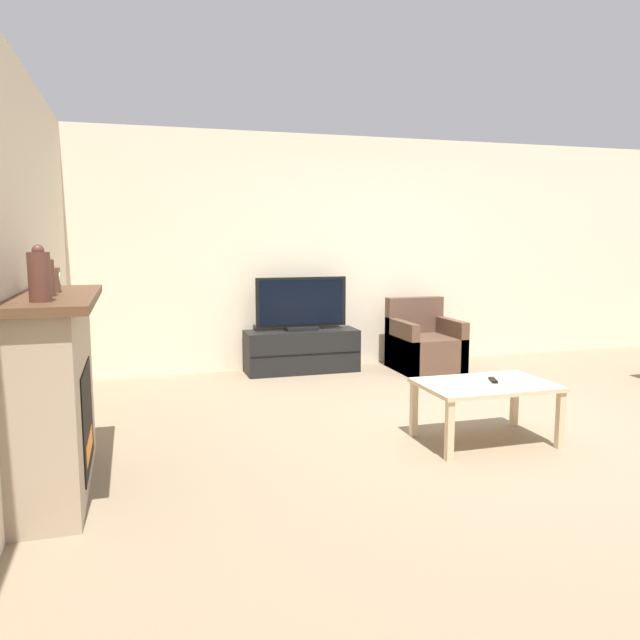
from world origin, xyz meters
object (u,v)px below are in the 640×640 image
armchair (424,346)px  remote (493,380)px  mantel_vase_centre_left (48,277)px  mantel_vase_left (39,275)px  mantel_clock (54,280)px  coffee_table (486,390)px  tv_stand (302,351)px  tv (301,306)px  fireplace (54,392)px

armchair → remote: size_ratio=5.31×
mantel_vase_centre_left → armchair: (3.67, 2.63, -1.03)m
mantel_vase_left → armchair: size_ratio=0.36×
mantel_vase_centre_left → mantel_clock: mantel_vase_centre_left is taller
mantel_vase_left → mantel_clock: 0.59m
coffee_table → mantel_vase_centre_left: bearing=-177.1°
armchair → tv_stand: bearing=168.1°
tv_stand → remote: tv_stand is taller
mantel_clock → tv: 3.55m
mantel_vase_centre_left → tv: 3.75m
tv → mantel_clock: bearing=-130.5°
mantel_vase_left → remote: size_ratio=1.93×
tv → coffee_table: (0.68, -2.78, -0.37)m
fireplace → armchair: size_ratio=1.77×
mantel_clock → tv_stand: size_ratio=0.12×
mantel_vase_left → tv_stand: mantel_vase_left is taller
mantel_clock → mantel_vase_centre_left: bearing=-90.2°
fireplace → armchair: (3.69, 2.52, -0.33)m
mantel_clock → mantel_vase_left: bearing=-90.1°
tv_stand → armchair: (1.39, -0.29, 0.03)m
fireplace → mantel_clock: 0.68m
fireplace → remote: size_ratio=9.40×
tv_stand → coffee_table: 2.86m
mantel_clock → fireplace: bearing=-96.9°
tv_stand → tv: 0.52m
tv_stand → remote: size_ratio=8.29×
tv_stand → coffee_table: tv_stand is taller
mantel_clock → armchair: (3.67, 2.38, -1.00)m
remote → tv: bearing=124.8°
mantel_vase_left → mantel_vase_centre_left: (0.00, 0.33, -0.03)m
tv_stand → mantel_vase_left: bearing=-125.0°
mantel_vase_centre_left → mantel_clock: bearing=89.8°
coffee_table → remote: remote is taller
mantel_vase_centre_left → coffee_table: 3.10m
armchair → fireplace: bearing=-145.6°
mantel_vase_left → tv: (2.28, 3.25, -0.57)m
tv_stand → mantel_clock: bearing=-130.5°
fireplace → tv: size_ratio=1.39×
fireplace → remote: (3.05, 0.07, -0.14)m
tv → coffee_table: 2.88m
fireplace → mantel_vase_centre_left: 0.71m
armchair → remote: (-0.64, -2.46, 0.19)m
fireplace → coffee_table: (2.97, 0.04, -0.21)m
tv_stand → tv: (0.00, -0.00, 0.52)m
fireplace → mantel_clock: (0.02, 0.15, 0.67)m
coffee_table → tv_stand: bearing=103.7°
tv → armchair: tv is taller
tv_stand → armchair: 1.42m
mantel_vase_centre_left → mantel_vase_left: bearing=-90.0°
mantel_vase_centre_left → tv_stand: 3.86m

